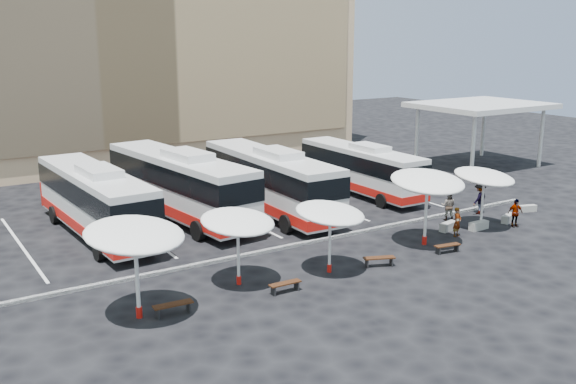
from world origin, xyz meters
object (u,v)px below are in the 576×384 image
bus_3 (360,168)px  passenger_1 (449,206)px  sunshade_0 (135,235)px  sunshade_3 (427,182)px  conc_bench_0 (448,226)px  bus_2 (269,179)px  passenger_2 (515,213)px  conc_bench_2 (508,218)px  sunshade_2 (330,213)px  conc_bench_3 (528,208)px  wood_bench_1 (285,285)px  wood_bench_3 (447,247)px  sunshade_4 (484,177)px  bus_0 (95,199)px  conc_bench_1 (479,226)px  wood_bench_0 (173,306)px  passenger_0 (457,222)px  passenger_3 (479,198)px  bus_1 (179,183)px  sunshade_1 (238,222)px

bus_3 → passenger_1: bus_3 is taller
sunshade_0 → passenger_1: size_ratio=2.83×
sunshade_3 → conc_bench_0: 4.35m
bus_3 → passenger_1: size_ratio=6.39×
bus_2 → passenger_2: size_ratio=7.98×
conc_bench_0 → conc_bench_2: size_ratio=1.03×
sunshade_2 → conc_bench_3: bearing=6.6°
wood_bench_1 → wood_bench_3: bearing=-0.2°
bus_2 → sunshade_4: bearing=-46.3°
bus_0 → sunshade_0: size_ratio=2.53×
bus_0 → bus_3: 17.88m
conc_bench_2 → passenger_2: (-0.49, -0.81, 0.58)m
sunshade_3 → conc_bench_1: bearing=3.8°
wood_bench_1 → passenger_2: 16.05m
wood_bench_1 → conc_bench_3: bearing=8.3°
sunshade_0 → wood_bench_3: 15.83m
wood_bench_0 → wood_bench_1: wood_bench_0 is taller
sunshade_4 → passenger_0: size_ratio=2.62×
sunshade_2 → passenger_1: 11.45m
bus_2 → passenger_3: 12.73m
sunshade_0 → sunshade_4: bearing=3.1°
conc_bench_2 → bus_1: bearing=145.2°
conc_bench_1 → bus_3: bearing=91.9°
passenger_2 → sunshade_3: bearing=-166.0°
sunshade_4 → wood_bench_1: size_ratio=2.91×
conc_bench_1 → passenger_3: passenger_3 is taller
passenger_1 → wood_bench_0: bearing=62.7°
sunshade_1 → passenger_3: sunshade_1 is taller
bus_2 → passenger_3: (10.54, -7.05, -1.11)m
sunshade_0 → passenger_1: 20.25m
bus_2 → passenger_1: bearing=-40.4°
bus_0 → sunshade_2: (7.31, -11.29, 0.78)m
wood_bench_0 → conc_bench_3: wood_bench_0 is taller
bus_3 → sunshade_0: size_ratio=2.26×
wood_bench_3 → passenger_1: size_ratio=0.81×
wood_bench_0 → passenger_0: passenger_0 is taller
bus_0 → wood_bench_1: bus_0 is taller
sunshade_3 → passenger_1: sunshade_3 is taller
wood_bench_3 → conc_bench_2: bearing=15.7°
sunshade_4 → passenger_2: 2.90m
bus_1 → conc_bench_0: size_ratio=10.87×
conc_bench_0 → passenger_3: bearing=19.8°
conc_bench_1 → conc_bench_3: conc_bench_1 is taller
passenger_0 → sunshade_3: bearing=168.3°
passenger_3 → sunshade_4: bearing=29.2°
wood_bench_0 → passenger_3: bearing=9.9°
bus_1 → sunshade_4: size_ratio=3.22×
sunshade_4 → conc_bench_3: sunshade_4 is taller
sunshade_1 → conc_bench_0: bearing=3.3°
bus_1 → passenger_1: (13.04, -8.80, -1.27)m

